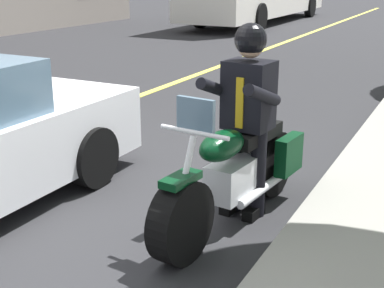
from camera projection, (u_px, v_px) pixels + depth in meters
name	position (u px, v px, depth m)	size (l,w,h in m)	color
ground_plane	(67.00, 211.00, 5.02)	(80.00, 80.00, 0.00)	#28282B
motorcycle_main	(236.00, 173.00, 4.70)	(2.22, 0.74, 1.26)	black
rider_main	(248.00, 105.00, 4.67)	(0.66, 0.59, 1.74)	black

